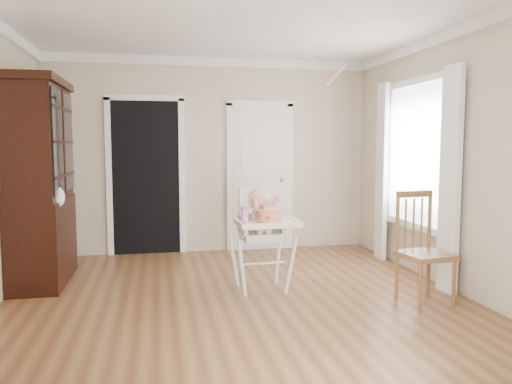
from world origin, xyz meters
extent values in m
plane|color=brown|center=(0.00, 0.00, 0.00)|extent=(5.00, 5.00, 0.00)
plane|color=white|center=(0.00, 0.00, 2.70)|extent=(5.00, 5.00, 0.00)
plane|color=beige|center=(0.00, 2.50, 1.35)|extent=(4.50, 0.00, 4.50)
plane|color=beige|center=(2.25, 0.00, 1.35)|extent=(0.00, 5.00, 5.00)
cube|color=black|center=(-0.90, 2.48, 1.05)|extent=(0.90, 0.03, 2.10)
cube|color=white|center=(-1.39, 2.48, 1.05)|extent=(0.08, 0.05, 2.18)
cube|color=white|center=(-0.41, 2.48, 1.05)|extent=(0.08, 0.05, 2.18)
cube|color=white|center=(-0.90, 2.48, 2.14)|extent=(1.06, 0.05, 0.08)
cube|color=white|center=(0.70, 2.48, 1.02)|extent=(0.80, 0.05, 2.05)
cube|color=white|center=(0.26, 2.48, 1.02)|extent=(0.08, 0.05, 2.13)
cube|color=white|center=(1.14, 2.48, 1.02)|extent=(0.08, 0.05, 2.13)
sphere|color=gold|center=(1.02, 2.44, 1.00)|extent=(0.06, 0.06, 0.06)
cube|color=white|center=(2.23, 0.80, 1.40)|extent=(0.02, 1.20, 1.60)
cube|color=white|center=(2.21, 0.80, 2.24)|extent=(0.06, 1.36, 0.08)
cube|color=white|center=(2.15, 0.02, 1.15)|extent=(0.08, 0.28, 2.30)
cube|color=white|center=(2.15, 1.58, 1.15)|extent=(0.08, 0.28, 2.30)
cylinder|color=white|center=(0.05, 0.22, 0.29)|extent=(0.12, 0.13, 0.62)
cylinder|color=white|center=(0.55, 0.24, 0.29)|extent=(0.13, 0.12, 0.62)
cylinder|color=white|center=(0.04, 0.68, 0.29)|extent=(0.13, 0.12, 0.62)
cylinder|color=white|center=(0.54, 0.70, 0.29)|extent=(0.12, 0.13, 0.62)
cylinder|color=white|center=(0.30, 0.41, 0.29)|extent=(0.48, 0.04, 0.02)
cube|color=silver|center=(0.29, 0.46, 0.57)|extent=(0.41, 0.39, 0.08)
cube|color=silver|center=(0.10, 0.45, 0.70)|extent=(0.05, 0.35, 0.19)
cube|color=silver|center=(0.49, 0.47, 0.70)|extent=(0.05, 0.35, 0.19)
cube|color=silver|center=(0.29, 0.64, 0.82)|extent=(0.40, 0.08, 0.46)
cube|color=white|center=(0.30, 0.21, 0.73)|extent=(0.60, 0.44, 0.03)
cube|color=white|center=(0.31, 0.01, 0.75)|extent=(0.58, 0.05, 0.04)
ellipsoid|color=beige|center=(0.29, 0.49, 0.73)|extent=(0.24, 0.20, 0.29)
sphere|color=beige|center=(0.29, 0.49, 0.97)|extent=(0.21, 0.21, 0.20)
sphere|color=red|center=(0.30, 0.43, 0.79)|extent=(0.15, 0.15, 0.15)
sphere|color=red|center=(0.27, 0.40, 0.92)|extent=(0.07, 0.07, 0.07)
sphere|color=red|center=(0.46, 0.41, 0.96)|extent=(0.07, 0.07, 0.07)
cylinder|color=silver|center=(0.32, 0.17, 0.75)|extent=(0.29, 0.29, 0.01)
cylinder|color=red|center=(0.32, 0.17, 0.82)|extent=(0.23, 0.23, 0.12)
cylinder|color=#F2E08C|center=(0.34, 0.15, 0.87)|extent=(0.10, 0.10, 0.02)
cylinder|color=pink|center=(0.10, 0.32, 0.81)|extent=(0.07, 0.07, 0.11)
cylinder|color=#8F6CBD|center=(0.10, 0.32, 0.88)|extent=(0.08, 0.08, 0.03)
cone|color=#8F6CBD|center=(0.10, 0.32, 0.91)|extent=(0.02, 0.02, 0.04)
cube|color=black|center=(-1.99, 1.22, 0.46)|extent=(0.51, 1.23, 0.92)
cube|color=black|center=(-1.99, 1.22, 1.54)|extent=(0.47, 1.23, 1.23)
cube|color=black|center=(-1.74, 0.92, 1.54)|extent=(0.02, 0.53, 1.08)
cube|color=black|center=(-1.74, 1.53, 1.54)|extent=(0.02, 0.53, 1.08)
cube|color=black|center=(-1.99, 1.22, 2.17)|extent=(0.55, 1.31, 0.08)
ellipsoid|color=white|center=(-1.79, 0.87, 0.97)|extent=(0.20, 0.16, 0.23)
cube|color=brown|center=(1.73, -0.28, 0.46)|extent=(0.48, 0.48, 0.05)
cylinder|color=brown|center=(1.57, -0.48, 0.23)|extent=(0.04, 0.04, 0.46)
cylinder|color=brown|center=(1.94, -0.44, 0.23)|extent=(0.04, 0.04, 0.46)
cylinder|color=brown|center=(1.52, -0.11, 0.23)|extent=(0.04, 0.04, 0.46)
cylinder|color=brown|center=(1.89, -0.07, 0.23)|extent=(0.04, 0.04, 0.46)
cylinder|color=brown|center=(1.52, -0.10, 0.76)|extent=(0.04, 0.04, 0.60)
cylinder|color=brown|center=(1.89, -0.06, 0.76)|extent=(0.04, 0.04, 0.60)
cube|color=brown|center=(1.71, -0.08, 1.03)|extent=(0.39, 0.09, 0.06)
camera|label=1|loc=(-0.76, -4.52, 1.51)|focal=35.00mm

